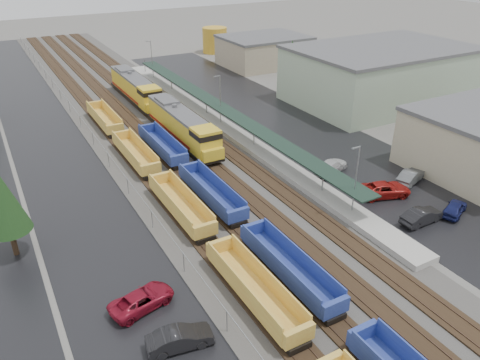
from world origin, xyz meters
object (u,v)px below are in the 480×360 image
object	(u,v)px
well_string_blue	(289,267)
parked_car_west_c	(142,300)
well_string_yellow	(212,241)
parked_car_east_a	(422,216)
locomotive_trail	(136,89)
parked_car_west_b	(180,339)
parked_car_east_c	(331,166)
storage_tank	(215,40)
locomotive_lead	(183,126)
parked_car_east_b	(385,189)
parked_car_east_e	(411,176)
parked_car_east_d	(455,208)

from	to	relation	value
well_string_blue	parked_car_west_c	world-z (taller)	well_string_blue
well_string_yellow	parked_car_east_a	bearing A→B (deg)	-16.11
locomotive_trail	parked_car_west_b	world-z (taller)	locomotive_trail
parked_car_west_c	parked_car_west_b	bearing A→B (deg)	177.22
well_string_yellow	parked_car_east_c	xyz separation A→B (m)	(20.19, 7.65, -0.32)
well_string_yellow	parked_car_west_c	world-z (taller)	well_string_yellow
locomotive_trail	parked_car_west_b	size ratio (longest dim) A/B	4.35
parked_car_west_b	parked_car_east_c	distance (m)	32.02
storage_tank	parked_car_east_a	bearing A→B (deg)	-101.98
locomotive_lead	parked_car_east_b	world-z (taller)	locomotive_lead
parked_car_west_b	parked_car_east_c	size ratio (longest dim) A/B	0.86
well_string_blue	storage_tank	world-z (taller)	storage_tank
parked_car_east_e	parked_car_east_c	bearing A→B (deg)	24.64
storage_tank	parked_car_east_c	distance (m)	70.55
parked_car_east_d	parked_car_west_b	bearing A→B (deg)	71.37
parked_car_west_b	parked_car_east_d	world-z (taller)	parked_car_west_b
parked_car_west_c	parked_car_east_b	xyz separation A→B (m)	(29.71, 3.91, 0.09)
parked_car_west_c	well_string_yellow	bearing A→B (deg)	-78.25
parked_car_west_b	parked_car_east_d	bearing A→B (deg)	-76.37
parked_car_east_b	well_string_yellow	bearing A→B (deg)	108.41
locomotive_lead	parked_car_west_b	world-z (taller)	locomotive_lead
well_string_blue	parked_car_east_c	distance (m)	21.55
locomotive_trail	parked_car_east_e	distance (m)	49.16
parked_car_west_c	locomotive_lead	bearing A→B (deg)	-42.76
parked_car_west_b	parked_car_east_e	size ratio (longest dim) A/B	1.00
parked_car_west_b	parked_car_east_d	size ratio (longest dim) A/B	1.11
parked_car_west_c	parked_car_east_b	bearing A→B (deg)	-96.41
locomotive_lead	parked_car_east_d	size ratio (longest dim) A/B	4.83
locomotive_lead	well_string_yellow	xyz separation A→B (m)	(-8.00, -25.34, -1.37)
well_string_blue	storage_tank	xyz separation A→B (m)	(34.18, 82.41, 1.95)
locomotive_lead	parked_car_east_a	size ratio (longest dim) A/B	4.26
well_string_yellow	well_string_blue	distance (m)	7.69
parked_car_east_a	parked_car_east_c	distance (m)	13.68
well_string_blue	parked_car_east_b	size ratio (longest dim) A/B	12.36
locomotive_lead	parked_car_east_e	xyz separation A→B (m)	(18.70, -24.43, -1.71)
parked_car_east_c	well_string_yellow	bearing A→B (deg)	88.48
well_string_yellow	parked_car_east_e	bearing A→B (deg)	1.94
locomotive_trail	parked_car_east_a	xyz separation A→B (m)	(12.82, -52.35, -1.69)
locomotive_lead	parked_car_west_b	bearing A→B (deg)	-113.64
parked_car_east_b	parked_car_east_c	bearing A→B (deg)	28.86
locomotive_lead	well_string_yellow	bearing A→B (deg)	-107.52
parked_car_east_b	parked_car_east_e	size ratio (longest dim) A/B	1.22
parked_car_west_c	storage_tank	bearing A→B (deg)	-44.04
parked_car_east_d	locomotive_lead	bearing A→B (deg)	5.10
locomotive_lead	well_string_yellow	distance (m)	26.60
well_string_yellow	parked_car_east_d	size ratio (longest dim) A/B	20.43
parked_car_west_c	parked_car_east_b	distance (m)	29.97
parked_car_west_c	parked_car_east_c	world-z (taller)	parked_car_east_c
storage_tank	parked_car_west_b	xyz separation A→B (m)	(-45.26, -84.95, -2.27)
storage_tank	parked_car_west_b	bearing A→B (deg)	-118.05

